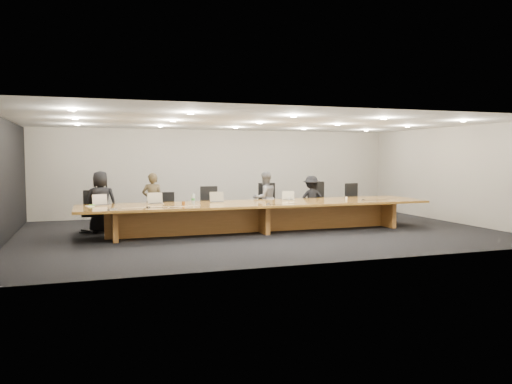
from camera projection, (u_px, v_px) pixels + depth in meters
ground at (260, 232)px, 12.81m from camera, size 12.00×12.00×0.00m
back_wall at (221, 173)px, 16.50m from camera, size 12.00×0.02×2.80m
left_wall_panel at (2, 182)px, 10.83m from camera, size 0.08×7.84×2.74m
conference_table at (260, 211)px, 12.78m from camera, size 9.00×1.80×0.75m
chair_far_left at (92, 211)px, 12.63m from camera, size 0.60×0.60×1.09m
chair_left at (168, 210)px, 13.28m from camera, size 0.52×0.52×0.99m
chair_mid_left at (211, 207)px, 13.56m from camera, size 0.58×0.58×1.14m
chair_mid_right at (270, 203)px, 14.11m from camera, size 0.64×0.64×1.20m
chair_right at (322, 202)px, 14.65m from camera, size 0.75×0.75×1.21m
chair_far_right at (356, 202)px, 14.99m from camera, size 0.71×0.71×1.15m
person_a at (101, 202)px, 12.62m from camera, size 0.80×0.55×1.57m
person_b at (153, 201)px, 13.13m from camera, size 0.61×0.45×1.50m
person_c at (265, 198)px, 14.02m from camera, size 0.83×0.70×1.50m
person_d at (311, 199)px, 14.57m from camera, size 0.96×0.65×1.37m
laptop_a at (101, 200)px, 11.91m from camera, size 0.41×0.34×0.28m
laptop_b at (156, 198)px, 12.32m from camera, size 0.37×0.27×0.29m
laptop_c at (218, 197)px, 12.77m from camera, size 0.38×0.29×0.28m
laptop_d at (288, 196)px, 13.39m from camera, size 0.39×0.33×0.25m
water_bottle at (193, 199)px, 12.24m from camera, size 0.09×0.09×0.25m
amber_mug at (183, 203)px, 12.03m from camera, size 0.10×0.10×0.10m
paper_cup_near at (289, 199)px, 13.39m from camera, size 0.08×0.08×0.09m
paper_cup_far at (346, 198)px, 13.63m from camera, size 0.07×0.07×0.08m
notepad at (91, 206)px, 11.77m from camera, size 0.28×0.25×0.01m
lime_gadget at (92, 205)px, 11.78m from camera, size 0.15×0.09×0.02m
av_box at (112, 209)px, 10.95m from camera, size 0.21×0.19×0.03m
mic_left at (148, 207)px, 11.46m from camera, size 0.16×0.16×0.03m
mic_center at (268, 204)px, 12.26m from camera, size 0.14×0.14×0.03m
mic_right at (363, 200)px, 13.41m from camera, size 0.14×0.14×0.03m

